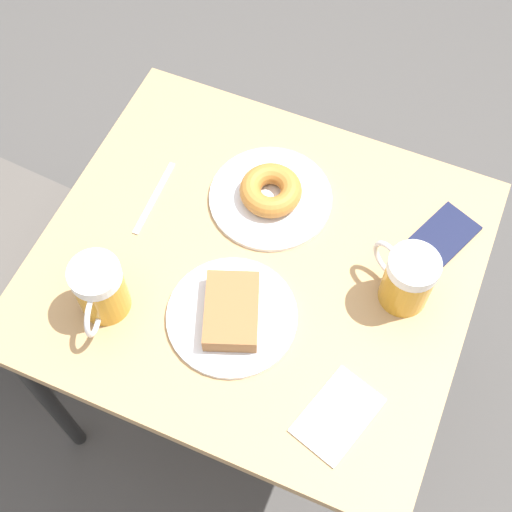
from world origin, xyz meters
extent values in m
plane|color=#474442|center=(0.00, 0.00, 0.00)|extent=(8.00, 8.00, 0.00)
cube|color=tan|center=(0.00, 0.00, 0.69)|extent=(0.75, 0.83, 0.03)
cylinder|color=black|center=(0.33, -0.38, 0.34)|extent=(0.04, 0.04, 0.68)
cylinder|color=black|center=(-0.33, 0.38, 0.34)|extent=(0.04, 0.04, 0.68)
cylinder|color=black|center=(0.33, 0.38, 0.34)|extent=(0.04, 0.04, 0.68)
cylinder|color=#514C47|center=(-0.25, 0.53, 0.23)|extent=(0.03, 0.03, 0.46)
cylinder|color=#514C47|center=(0.10, 0.50, 0.23)|extent=(0.03, 0.03, 0.46)
cylinder|color=silver|center=(-0.13, -0.01, 0.71)|extent=(0.24, 0.24, 0.01)
cube|color=brown|center=(-0.13, -0.01, 0.73)|extent=(0.17, 0.14, 0.04)
cylinder|color=silver|center=(0.14, 0.03, 0.71)|extent=(0.25, 0.25, 0.01)
torus|color=#B2702D|center=(0.14, 0.03, 0.74)|extent=(0.13, 0.13, 0.04)
cylinder|color=#C68C23|center=(0.04, -0.28, 0.76)|extent=(0.09, 0.09, 0.11)
cylinder|color=white|center=(0.04, -0.28, 0.83)|extent=(0.09, 0.09, 0.02)
torus|color=silver|center=(0.06, -0.24, 0.77)|extent=(0.05, 0.08, 0.08)
cylinder|color=#C68C23|center=(-0.19, 0.22, 0.76)|extent=(0.09, 0.09, 0.11)
cylinder|color=white|center=(-0.19, 0.22, 0.83)|extent=(0.09, 0.09, 0.02)
torus|color=silver|center=(-0.24, 0.21, 0.77)|extent=(0.08, 0.03, 0.08)
cube|color=white|center=(-0.23, -0.25, 0.71)|extent=(0.18, 0.14, 0.00)
cube|color=silver|center=(0.05, 0.25, 0.71)|extent=(0.18, 0.02, 0.00)
cube|color=#141938|center=(0.20, -0.32, 0.71)|extent=(0.15, 0.13, 0.01)
camera|label=1|loc=(-0.61, -0.26, 1.92)|focal=50.00mm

